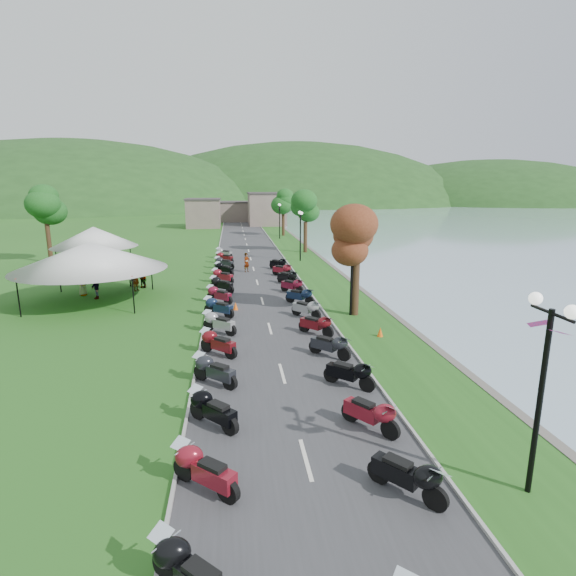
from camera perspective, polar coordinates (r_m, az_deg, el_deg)
name	(u,v)px	position (r m, az deg, el deg)	size (l,w,h in m)	color
road	(251,259)	(47.76, -4.76, 3.72)	(7.00, 120.00, 0.02)	#3E3E41
hills_backdrop	(235,203)	(207.27, -6.70, 10.68)	(360.00, 120.00, 76.00)	#285621
far_building	(231,211)	(92.26, -7.27, 9.62)	(18.00, 16.00, 5.00)	#78675D
moto_row_left	(220,301)	(28.23, -8.58, -1.66)	(2.60, 43.08, 1.10)	#331411
moto_row_right	(307,309)	(26.25, 2.37, -2.64)	(2.60, 33.60, 1.10)	#331411
streetlamp_near	(540,401)	(12.68, 29.33, -12.41)	(1.40, 1.40, 5.00)	black
vendor_tent_main	(92,272)	(32.26, -23.66, 1.85)	(6.49, 6.49, 4.00)	silver
vendor_tent_side	(95,249)	(44.14, -23.28, 4.58)	(4.97, 4.97, 4.00)	silver
tree_lakeside	(356,257)	(26.50, 8.69, 3.93)	(2.53, 2.53, 7.02)	#216620
pedestrian_a	(137,291)	(34.92, -18.64, -0.33)	(0.68, 0.50, 1.86)	slate
pedestrian_b	(133,286)	(36.68, -19.10, 0.25)	(0.91, 0.50, 1.88)	slate
pedestrian_c	(96,299)	(33.39, -23.17, -1.28)	(1.23, 0.51, 1.91)	slate
traffic_cone_near	(209,363)	(19.44, -9.98, -9.36)	(0.35, 0.35, 0.55)	#F2590C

